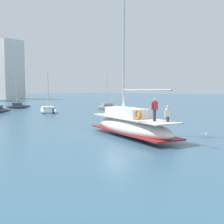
# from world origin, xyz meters

# --- Properties ---
(ground_plane) EXTENTS (400.00, 400.00, 0.00)m
(ground_plane) POSITION_xyz_m (0.00, 0.00, 0.00)
(ground_plane) COLOR #38607A
(main_sailboat) EXTENTS (5.58, 9.84, 12.85)m
(main_sailboat) POSITION_xyz_m (0.31, -1.28, 0.91)
(main_sailboat) COLOR white
(main_sailboat) RESTS_ON ground
(moored_sloop_far) EXTENTS (4.39, 5.28, 6.27)m
(moored_sloop_far) POSITION_xyz_m (9.23, 21.47, 0.55)
(moored_sloop_far) COLOR silver
(moored_sloop_far) RESTS_ON ground
(moored_cutter_left) EXTENTS (4.51, 3.32, 5.98)m
(moored_cutter_left) POSITION_xyz_m (11.92, 34.65, 0.50)
(moored_cutter_left) COLOR #4C4C51
(moored_cutter_left) RESTS_ON ground
(moored_ketch_distant) EXTENTS (4.47, 3.17, 6.39)m
(moored_ketch_distant) POSITION_xyz_m (21.83, 20.17, 0.50)
(moored_ketch_distant) COLOR #B7B2A8
(moored_ketch_distant) RESTS_ON ground
(seagull) EXTENTS (0.68, 1.02, 0.17)m
(seagull) POSITION_xyz_m (3.67, -5.90, 0.28)
(seagull) COLOR silver
(seagull) RESTS_ON ground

